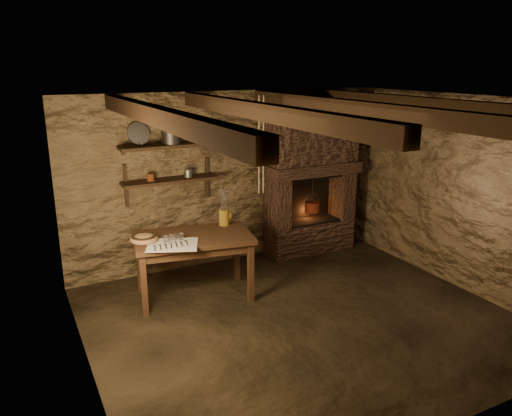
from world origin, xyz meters
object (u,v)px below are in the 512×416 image
work_table (194,264)px  red_pot (312,206)px  stoneware_jug (224,210)px  iron_stockpot (171,137)px  wooden_bowl (144,239)px

work_table → red_pot: (2.11, 0.64, 0.28)m
work_table → stoneware_jug: size_ratio=3.22×
stoneware_jug → red_pot: bearing=35.5°
work_table → stoneware_jug: bearing=31.6°
work_table → iron_stockpot: (0.03, 0.76, 1.44)m
stoneware_jug → wooden_bowl: (-1.07, -0.17, -0.16)m
work_table → red_pot: red_pot is taller
work_table → wooden_bowl: size_ratio=4.71×
work_table → iron_stockpot: bearing=97.8°
work_table → stoneware_jug: (0.50, 0.19, 0.56)m
red_pot → work_table: bearing=-163.0°
work_table → wooden_bowl: wooden_bowl is taller
wooden_bowl → red_pot: bearing=12.9°
iron_stockpot → red_pot: iron_stockpot is taller
stoneware_jug → wooden_bowl: 1.10m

